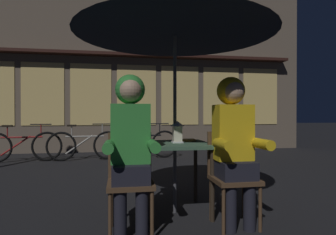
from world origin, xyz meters
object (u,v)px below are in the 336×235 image
lantern (177,131)px  person_right_hooded (234,135)px  bicycle_nearest (22,146)px  bicycle_second (85,145)px  cafe_table (175,152)px  patio_umbrella (175,18)px  chair_right (231,172)px  person_left_hooded (130,136)px  potted_plant (228,133)px  chair_left (130,175)px  book (186,140)px  bicycle_third (144,144)px

lantern → person_right_hooded: (0.46, -0.42, -0.01)m
bicycle_nearest → bicycle_second: (1.34, 0.01, 0.00)m
bicycle_nearest → cafe_table: bearing=-53.7°
patio_umbrella → chair_right: bearing=-37.5°
patio_umbrella → person_left_hooded: (-0.48, -0.43, -1.21)m
person_right_hooded → lantern: bearing=137.4°
bicycle_second → potted_plant: potted_plant is taller
lantern → bicycle_nearest: lantern is taller
patio_umbrella → chair_left: patio_umbrella is taller
cafe_table → bicycle_nearest: (-2.71, 3.69, -0.29)m
bicycle_nearest → chair_right: bearing=-51.8°
cafe_table → book: size_ratio=3.70×
bicycle_third → bicycle_second: bearing=-177.3°
chair_right → potted_plant: potted_plant is taller
bicycle_third → chair_left: bearing=-96.3°
bicycle_third → potted_plant: bearing=12.7°
chair_right → bicycle_second: bearing=114.5°
chair_right → person_right_hooded: bearing=-90.0°
lantern → bicycle_second: (-1.40, 3.71, -0.51)m
bicycle_nearest → bicycle_second: size_ratio=1.00×
book → potted_plant: bearing=63.9°
chair_right → person_left_hooded: bearing=-176.6°
cafe_table → bicycle_nearest: size_ratio=0.44×
bicycle_nearest → bicycle_third: same height
chair_left → chair_right: bearing=0.0°
bicycle_second → chair_right: bearing=-65.5°
cafe_table → bicycle_third: bearing=90.4°
lantern → bicycle_third: size_ratio=0.14×
person_left_hooded → potted_plant: bearing=59.5°
person_right_hooded → patio_umbrella: bearing=138.4°
person_left_hooded → bicycle_second: person_left_hooded is taller
lantern → person_left_hooded: 0.66m
bicycle_third → book: 3.64m
bicycle_second → bicycle_third: bearing=2.7°
cafe_table → potted_plant: (2.29, 4.29, -0.09)m
person_right_hooded → bicycle_third: person_right_hooded is taller
book → potted_plant: 4.66m
person_right_hooded → person_left_hooded: bearing=180.0°
cafe_table → person_right_hooded: person_right_hooded is taller
person_left_hooded → bicycle_nearest: bearing=118.4°
book → bicycle_second: bearing=114.5°
lantern → bicycle_nearest: bearing=126.5°
patio_umbrella → chair_right: size_ratio=2.66×
person_left_hooded → chair_right: bearing=3.4°
bicycle_second → potted_plant: bearing=9.1°
potted_plant → chair_right: bearing=-111.3°
lantern → person_right_hooded: bearing=-42.6°
chair_right → bicycle_nearest: (-3.19, 4.06, -0.14)m
person_left_hooded → potted_plant: size_ratio=1.52×
chair_right → bicycle_nearest: bearing=128.2°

